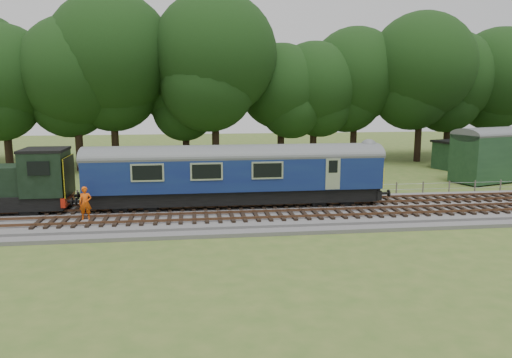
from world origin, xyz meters
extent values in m
plane|color=#416023|center=(0.00, 0.00, 0.00)|extent=(120.00, 120.00, 0.00)
cube|color=#4C4C4F|center=(0.00, 0.00, 0.17)|extent=(70.00, 7.00, 0.35)
cube|color=brown|center=(0.00, 0.68, 0.49)|extent=(66.50, 0.07, 0.14)
cube|color=brown|center=(0.00, 2.12, 0.49)|extent=(66.50, 0.07, 0.14)
cube|color=brown|center=(0.00, -2.32, 0.49)|extent=(66.50, 0.07, 0.14)
cube|color=brown|center=(0.00, -0.88, 0.49)|extent=(66.50, 0.07, 0.14)
cube|color=black|center=(-5.82, 1.40, 1.06)|extent=(17.46, 2.52, 0.85)
cube|color=navy|center=(-5.82, 1.40, 2.48)|extent=(18.00, 2.80, 2.05)
cube|color=yellow|center=(3.20, 1.40, 2.11)|extent=(0.06, 2.74, 1.30)
cube|color=black|center=(0.18, 1.40, 0.86)|extent=(2.60, 2.00, 0.55)
cube|color=black|center=(-11.82, 1.40, 0.86)|extent=(2.60, 2.00, 0.55)
cube|color=black|center=(-17.02, 1.40, 2.66)|extent=(2.40, 2.55, 2.60)
cube|color=#AF1D0D|center=(-15.84, 1.40, 1.06)|extent=(0.25, 2.60, 0.55)
cube|color=yellow|center=(-15.70, 1.40, 2.46)|extent=(0.06, 2.55, 2.30)
imported|color=#EC540C|center=(-14.37, -0.96, 1.27)|extent=(0.72, 0.52, 1.85)
cube|color=#18351E|center=(16.63, 15.78, 1.28)|extent=(3.87, 3.87, 2.55)
cube|color=black|center=(16.63, 15.78, 2.65)|extent=(4.25, 4.25, 0.20)
camera|label=1|loc=(-8.42, -28.90, 7.35)|focal=35.00mm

